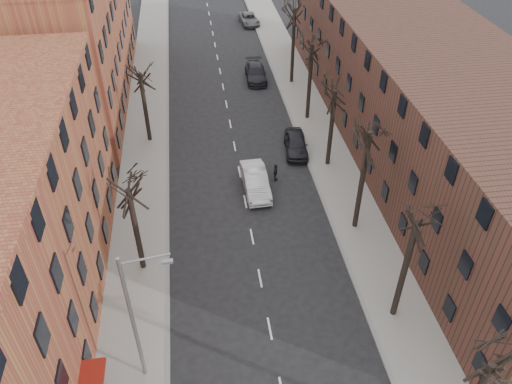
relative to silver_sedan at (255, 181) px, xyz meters
name	(u,v)px	position (x,y,z in m)	size (l,w,h in m)	color
sidewalk_left	(146,135)	(-9.00, 9.60, -0.78)	(4.00, 90.00, 0.15)	gray
sidewalk_right	(313,123)	(7.00, 9.60, -0.78)	(4.00, 90.00, 0.15)	gray
building_left_far	(56,31)	(-17.00, 18.60, 6.14)	(12.00, 28.00, 14.00)	brown
building_right	(423,95)	(15.00, 4.60, 4.14)	(12.00, 50.00, 10.00)	#492922
tree_right_b	(393,314)	(6.60, -13.40, -0.86)	(5.20, 5.20, 10.80)	black
tree_right_c	(354,227)	(6.60, -5.40, -0.86)	(5.20, 5.20, 11.60)	black
tree_right_d	(327,165)	(6.60, 2.60, -0.86)	(5.20, 5.20, 10.00)	black
tree_right_e	(307,118)	(6.60, 10.60, -0.86)	(5.20, 5.20, 10.80)	black
tree_right_f	(291,82)	(6.60, 18.60, -0.86)	(5.20, 5.20, 11.60)	black
tree_left_a	(144,268)	(-8.60, -7.40, -0.86)	(5.20, 5.20, 9.50)	black
tree_left_b	(150,141)	(-8.60, 8.60, -0.86)	(5.20, 5.20, 9.50)	black
streetlight	(135,316)	(-8.03, -15.40, 4.15)	(2.45, 0.22, 9.03)	slate
silver_sedan	(255,181)	(0.00, 0.00, 0.00)	(1.82, 5.21, 1.72)	silver
parked_car_near	(296,144)	(4.30, 4.99, -0.05)	(1.90, 4.73, 1.61)	black
parked_car_mid	(256,73)	(2.80, 19.95, -0.08)	(2.19, 5.38, 1.56)	black
parked_car_far	(249,19)	(4.30, 37.42, -0.17)	(2.28, 4.95, 1.38)	#56585E
pedestrian_crossing	(275,172)	(1.79, 1.04, -0.08)	(0.91, 0.38, 1.56)	black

